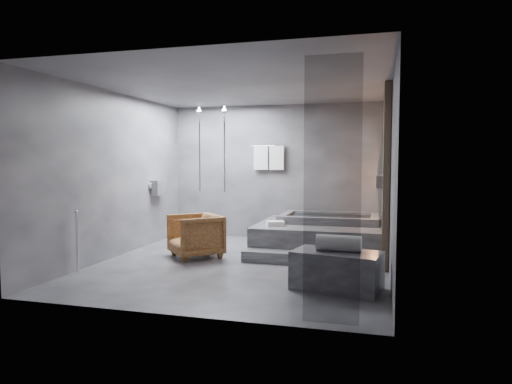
% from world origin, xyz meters
% --- Properties ---
extents(room, '(5.00, 5.04, 2.82)m').
position_xyz_m(room, '(0.40, 0.24, 1.73)').
color(room, '#303033').
rests_on(room, ground).
extents(tub_deck, '(2.20, 2.00, 0.50)m').
position_xyz_m(tub_deck, '(1.05, 1.45, 0.25)').
color(tub_deck, '#353638').
rests_on(tub_deck, ground).
extents(tub_step, '(2.20, 0.36, 0.18)m').
position_xyz_m(tub_step, '(1.05, 0.27, 0.09)').
color(tub_step, '#353638').
rests_on(tub_step, ground).
extents(concrete_bench, '(1.19, 0.81, 0.49)m').
position_xyz_m(concrete_bench, '(1.58, -1.06, 0.25)').
color(concrete_bench, '#303032').
rests_on(concrete_bench, ground).
extents(driftwood_chair, '(1.13, 1.13, 0.74)m').
position_xyz_m(driftwood_chair, '(-0.92, 0.29, 0.37)').
color(driftwood_chair, '#492912').
rests_on(driftwood_chair, ground).
extents(rolled_towel, '(0.58, 0.23, 0.21)m').
position_xyz_m(rolled_towel, '(1.60, -1.03, 0.59)').
color(rolled_towel, silver).
rests_on(rolled_towel, concrete_bench).
extents(deck_towel, '(0.36, 0.32, 0.08)m').
position_xyz_m(deck_towel, '(0.34, 0.91, 0.54)').
color(deck_towel, white).
rests_on(deck_towel, tub_deck).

